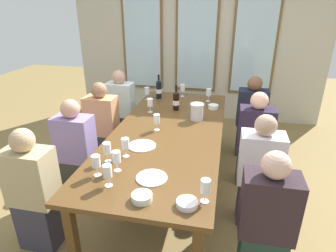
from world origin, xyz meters
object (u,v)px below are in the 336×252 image
(tasting_bowl_0, at_px, (187,203))
(seated_person_2, at_px, (103,128))
(seated_person_7, at_px, (251,119))
(wine_glass_3, at_px, (125,144))
(wine_glass_6, at_px, (96,162))
(wine_glass_8, at_px, (150,103))
(seated_person_4, at_px, (77,153))
(white_plate_1, at_px, (142,146))
(tasting_bowl_1, at_px, (142,197))
(metal_pitcher, at_px, (197,112))
(wine_glass_9, at_px, (206,187))
(wine_glass_7, at_px, (183,88))
(seated_person_5, at_px, (259,174))
(dining_table, at_px, (168,135))
(wine_glass_5, at_px, (147,91))
(wine_glass_0, at_px, (209,93))
(wine_bottle_0, at_px, (176,101))
(wine_glass_2, at_px, (107,149))
(wine_glass_4, at_px, (107,172))
(seated_person_3, at_px, (254,142))
(seated_person_6, at_px, (121,110))
(seated_person_1, at_px, (266,224))
(wine_glass_1, at_px, (157,119))
(wine_bottle_1, at_px, (159,89))
(wine_glass_10, at_px, (116,157))
(seated_person_0, at_px, (34,193))
(tasting_bowl_2, at_px, (213,107))
(white_plate_0, at_px, (152,178))

(tasting_bowl_0, height_order, seated_person_2, seated_person_2)
(seated_person_2, distance_m, seated_person_7, 1.96)
(wine_glass_3, distance_m, wine_glass_6, 0.35)
(wine_glass_8, relative_size, seated_person_4, 0.16)
(white_plate_1, height_order, tasting_bowl_1, tasting_bowl_1)
(metal_pitcher, bearing_deg, wine_glass_9, -81.19)
(wine_glass_7, xyz_separation_m, seated_person_5, (0.96, -1.52, -0.33))
(dining_table, height_order, wine_glass_5, wine_glass_5)
(wine_glass_0, bearing_deg, wine_glass_3, -109.15)
(wine_bottle_0, relative_size, seated_person_2, 0.28)
(wine_glass_2, distance_m, seated_person_2, 1.27)
(wine_glass_5, bearing_deg, seated_person_5, -41.95)
(tasting_bowl_0, height_order, wine_glass_3, wine_glass_3)
(tasting_bowl_0, height_order, seated_person_7, seated_person_7)
(wine_glass_4, bearing_deg, seated_person_3, 50.95)
(dining_table, relative_size, seated_person_4, 2.42)
(seated_person_4, bearing_deg, seated_person_6, 90.00)
(wine_glass_7, distance_m, seated_person_4, 1.76)
(wine_glass_7, distance_m, seated_person_3, 1.32)
(seated_person_6, bearing_deg, wine_glass_6, -74.14)
(dining_table, height_order, seated_person_1, seated_person_1)
(wine_glass_0, xyz_separation_m, wine_glass_2, (-0.70, -1.78, 0.00))
(tasting_bowl_1, relative_size, seated_person_7, 0.13)
(wine_glass_0, xyz_separation_m, wine_glass_9, (0.15, -2.14, 0.00))
(wine_glass_1, distance_m, seated_person_4, 0.91)
(wine_bottle_1, xyz_separation_m, wine_glass_8, (0.03, -0.55, -0.01))
(tasting_bowl_1, distance_m, wine_glass_9, 0.44)
(seated_person_3, bearing_deg, seated_person_7, 90.00)
(wine_glass_0, xyz_separation_m, wine_glass_10, (-0.57, -1.90, 0.00))
(seated_person_0, xyz_separation_m, seated_person_3, (1.84, 1.36, 0.00))
(wine_bottle_0, height_order, tasting_bowl_2, wine_bottle_0)
(tasting_bowl_2, bearing_deg, wine_glass_4, -109.42)
(wine_glass_6, bearing_deg, wine_glass_7, 81.56)
(white_plate_0, distance_m, wine_glass_10, 0.32)
(dining_table, distance_m, wine_glass_9, 1.21)
(wine_glass_6, distance_m, seated_person_1, 1.32)
(seated_person_0, bearing_deg, white_plate_1, 38.61)
(dining_table, xyz_separation_m, seated_person_2, (-0.92, 0.36, -0.16))
(wine_bottle_1, xyz_separation_m, tasting_bowl_2, (0.77, -0.27, -0.11))
(white_plate_0, distance_m, tasting_bowl_1, 0.27)
(wine_glass_7, height_order, seated_person_2, seated_person_2)
(tasting_bowl_1, bearing_deg, wine_glass_6, 152.66)
(seated_person_6, bearing_deg, wine_glass_0, 1.41)
(wine_glass_0, height_order, seated_person_7, seated_person_7)
(wine_glass_1, height_order, wine_glass_8, same)
(wine_glass_8, height_order, seated_person_7, seated_person_7)
(tasting_bowl_2, height_order, seated_person_0, seated_person_0)
(wine_bottle_0, height_order, seated_person_5, seated_person_5)
(wine_glass_6, xyz_separation_m, wine_glass_8, (0.04, 1.43, 0.00))
(white_plate_1, xyz_separation_m, seated_person_7, (1.08, 1.46, -0.22))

